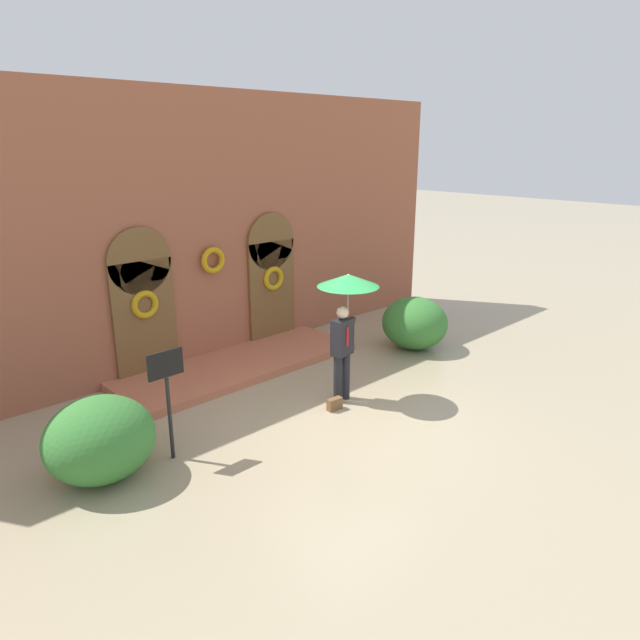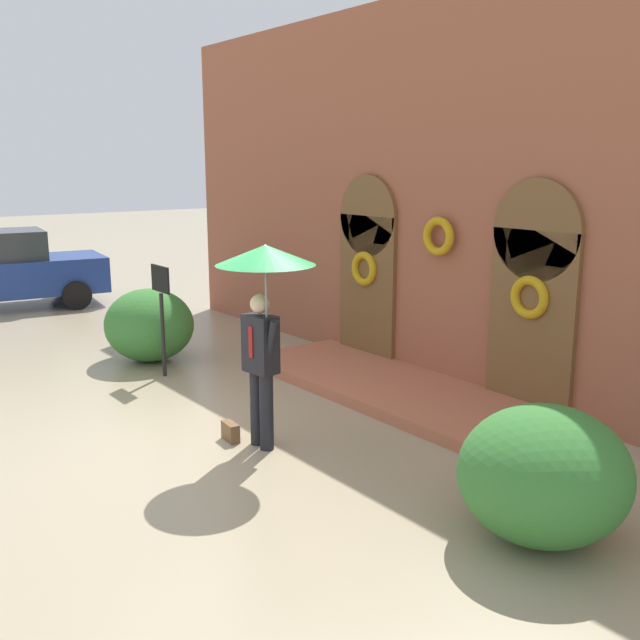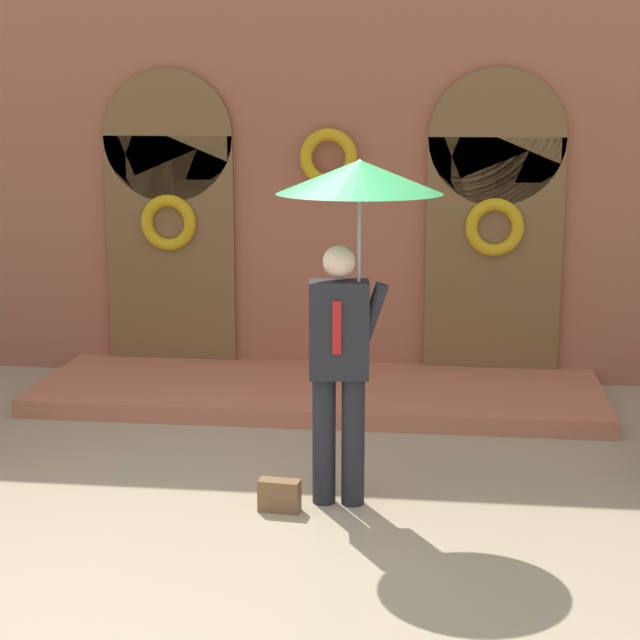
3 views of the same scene
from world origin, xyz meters
name	(u,v)px [view 2 (image 2 of 3)]	position (x,y,z in m)	size (l,w,h in m)	color
ground_plane	(205,444)	(0.00, 0.00, 0.00)	(80.00, 80.00, 0.00)	tan
building_facade	(455,202)	(0.00, 4.15, 2.68)	(14.00, 2.30, 5.60)	#9E563D
person_with_umbrella	(264,285)	(0.56, 0.50, 1.91)	(1.10, 1.10, 2.36)	black
handbag	(231,432)	(0.08, 0.30, 0.11)	(0.28, 0.12, 0.22)	brown
sign_post	(161,302)	(-2.83, 0.85, 1.16)	(0.56, 0.06, 1.72)	black
shrub_left	(149,325)	(-3.80, 1.06, 0.60)	(1.54, 1.44, 1.20)	#387A33
shrub_right	(544,474)	(3.68, 1.32, 0.60)	(1.46, 1.52, 1.19)	#387A33
parked_car	(6,270)	(-9.87, 0.37, 0.88)	(2.46, 4.32, 1.76)	navy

